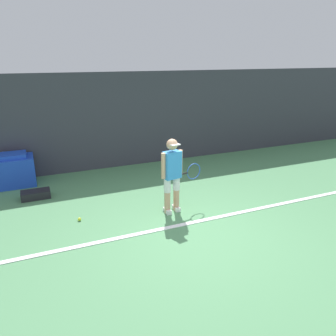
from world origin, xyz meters
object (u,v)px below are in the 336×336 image
at_px(covered_chair, 13,170).
at_px(equipment_bag, 36,194).
at_px(tennis_ball, 79,219).
at_px(tennis_player, 173,173).

bearing_deg(covered_chair, equipment_bag, -66.99).
bearing_deg(equipment_bag, tennis_ball, -63.51).
height_order(tennis_player, covered_chair, tennis_player).
height_order(tennis_player, tennis_ball, tennis_player).
height_order(tennis_ball, equipment_bag, equipment_bag).
bearing_deg(tennis_player, tennis_ball, 159.67).
relative_size(tennis_player, equipment_bag, 2.47).
bearing_deg(equipment_bag, covered_chair, 113.01).
bearing_deg(covered_chair, tennis_ball, -64.93).
bearing_deg(tennis_player, covered_chair, 126.10).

